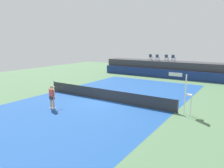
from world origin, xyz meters
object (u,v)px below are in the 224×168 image
umpire_chair (187,92)px  tennis_ball (167,85)px  tennis_player (52,96)px  spectator_chair_left (157,57)px  net_post_far (178,106)px  spectator_chair_center (167,57)px  spectator_chair_far_left (151,57)px  net_post_near (54,86)px  spectator_chair_right (173,58)px

umpire_chair → tennis_ball: 10.38m
umpire_chair → tennis_player: bearing=-154.9°
spectator_chair_left → net_post_far: spectator_chair_left is taller
spectator_chair_left → spectator_chair_center: size_ratio=1.00×
spectator_chair_center → tennis_ball: 7.15m
umpire_chair → net_post_far: size_ratio=2.76×
spectator_chair_far_left → tennis_player: size_ratio=0.50×
tennis_player → tennis_ball: tennis_player is taller
spectator_chair_center → net_post_far: spectator_chair_center is taller
spectator_chair_left → net_post_near: (-4.99, -14.97, -2.19)m
spectator_chair_far_left → spectator_chair_left: same height
spectator_chair_far_left → spectator_chair_left: size_ratio=1.00×
umpire_chair → spectator_chair_center: bearing=113.6°
umpire_chair → spectator_chair_right: bearing=110.6°
spectator_chair_center → net_post_far: size_ratio=0.89×
spectator_chair_far_left → net_post_far: 17.43m
spectator_chair_right → tennis_ball: size_ratio=13.06×
tennis_player → tennis_ball: 13.99m
spectator_chair_left → tennis_ball: size_ratio=13.06×
spectator_chair_far_left → tennis_ball: size_ratio=13.06×
spectator_chair_far_left → spectator_chair_center: same height
net_post_near → spectator_chair_far_left: bearing=75.4°
spectator_chair_center → tennis_ball: size_ratio=13.06×
spectator_chair_far_left → net_post_far: size_ratio=0.89×
net_post_far → tennis_player: size_ratio=0.56×
spectator_chair_right → net_post_near: spectator_chair_right is taller
spectator_chair_far_left → tennis_ball: 7.88m
spectator_chair_far_left → spectator_chair_left: 1.07m
spectator_chair_left → tennis_player: spectator_chair_left is taller
net_post_far → spectator_chair_center: bearing=112.0°
net_post_far → tennis_player: bearing=-153.4°
spectator_chair_right → umpire_chair: spectator_chair_right is taller
net_post_far → tennis_player: 9.03m
spectator_chair_center → umpire_chair: bearing=-66.4°
net_post_near → tennis_ball: bearing=47.3°
spectator_chair_center → spectator_chair_right: 0.99m
net_post_near → umpire_chair: bearing=-0.0°
spectator_chair_far_left → net_post_near: bearing=-104.6°
spectator_chair_left → umpire_chair: bearing=-62.0°
net_post_near → tennis_player: (4.34, -4.04, 0.46)m
spectator_chair_center → umpire_chair: size_ratio=0.32×
spectator_chair_far_left → umpire_chair: size_ratio=0.32×
umpire_chair → net_post_far: bearing=178.9°
tennis_player → net_post_far: bearing=26.6°
spectator_chair_left → umpire_chair: spectator_chair_left is taller
net_post_far → tennis_player: tennis_player is taller
spectator_chair_right → tennis_player: bearing=-98.3°
umpire_chair → tennis_player: (-8.60, -4.03, -0.63)m
spectator_chair_left → spectator_chair_center: bearing=23.0°
spectator_chair_left → tennis_player: size_ratio=0.50×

